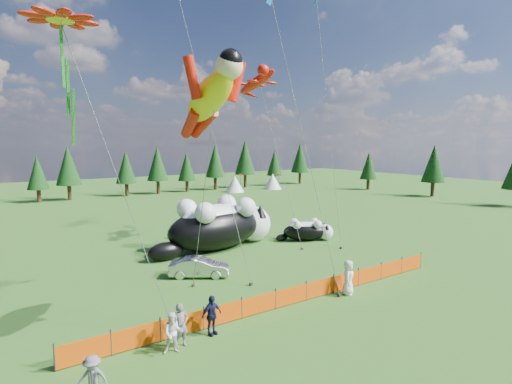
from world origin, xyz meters
TOP-DOWN VIEW (x-y plane):
  - ground at (0.00, 0.00)m, footprint 160.00×160.00m
  - safety_fence at (0.00, -3.00)m, footprint 22.06×0.06m
  - tree_line at (0.00, 45.00)m, footprint 90.00×4.00m
  - festival_tents at (11.00, 40.00)m, footprint 50.00×3.20m
  - cat_large at (2.40, 8.94)m, footprint 11.19×5.23m
  - cat_small at (9.83, 7.06)m, footprint 4.73×3.33m
  - car at (-2.04, 3.62)m, footprint 3.84×3.07m
  - spectator_a at (-6.42, -3.83)m, footprint 0.70×0.48m
  - spectator_b at (-6.88, -4.14)m, footprint 0.93×0.74m
  - spectator_c at (-4.91, -3.60)m, footprint 1.11×0.69m
  - spectator_d at (-10.19, -5.59)m, footprint 1.15×1.00m
  - spectator_e at (3.51, -3.60)m, footprint 1.12×1.06m
  - superhero_kite at (-4.28, -2.46)m, footprint 4.05×6.96m
  - gecko_kite at (7.41, 11.32)m, footprint 4.23×9.89m
  - flower_kite at (-9.65, 0.42)m, footprint 5.63×4.15m
  - diamond_kite_b at (11.17, 7.77)m, footprint 1.44×5.18m
  - diamond_kite_c at (1.04, 0.12)m, footprint 2.54×4.30m

SIDE VIEW (x-z plane):
  - ground at x=0.00m, z-range 0.00..0.00m
  - safety_fence at x=0.00m, z-range -0.05..1.05m
  - car at x=-2.04m, z-range 0.00..1.23m
  - spectator_d at x=-10.19m, z-range 0.00..1.59m
  - spectator_b at x=-6.88m, z-range 0.00..1.67m
  - cat_small at x=9.83m, z-range -0.05..1.79m
  - spectator_c at x=-4.91m, z-range 0.00..1.77m
  - spectator_a at x=-6.42m, z-range 0.00..1.83m
  - spectator_e at x=3.51m, z-range 0.00..1.93m
  - festival_tents at x=11.00m, z-range 0.00..2.80m
  - cat_large at x=2.40m, z-range -0.10..3.95m
  - tree_line at x=0.00m, z-range 0.00..8.00m
  - superhero_kite at x=-4.28m, z-range 3.89..16.70m
  - flower_kite at x=-9.65m, z-range 6.29..20.20m
  - gecko_kite at x=7.41m, z-range 5.87..21.34m
  - diamond_kite_c at x=1.04m, z-range 7.01..24.25m
  - diamond_kite_b at x=11.17m, z-range 8.65..29.82m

